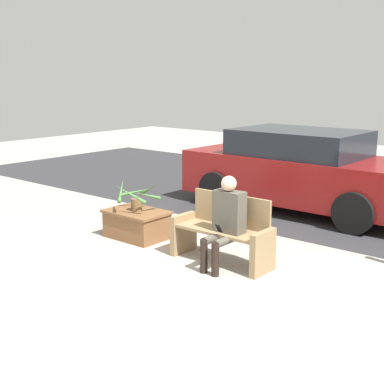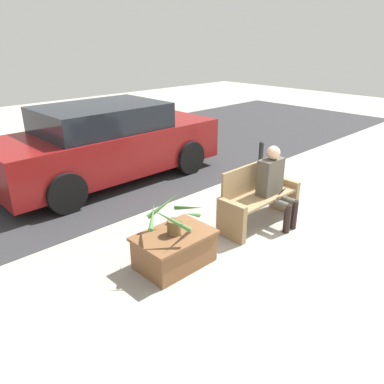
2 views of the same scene
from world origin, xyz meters
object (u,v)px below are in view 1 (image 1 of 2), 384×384
object	(u,v)px
person_seated	(226,217)
parked_car	(302,171)
bench	(223,232)
planter_box	(137,223)
potted_plant	(137,197)

from	to	relation	value
person_seated	parked_car	world-z (taller)	parked_car
bench	planter_box	xyz separation A→B (m)	(-1.73, 0.01, -0.19)
bench	planter_box	distance (m)	1.74
bench	potted_plant	size ratio (longest dim) A/B	1.91
parked_car	potted_plant	bearing A→B (deg)	-108.83
planter_box	parked_car	bearing A→B (deg)	71.13
parked_car	person_seated	bearing A→B (deg)	-77.72
person_seated	potted_plant	size ratio (longest dim) A/B	1.64
person_seated	potted_plant	distance (m)	1.90
bench	planter_box	size ratio (longest dim) A/B	1.48
potted_plant	parked_car	distance (m)	3.50
person_seated	potted_plant	world-z (taller)	person_seated
potted_plant	planter_box	bearing A→B (deg)	-125.23
potted_plant	parked_car	world-z (taller)	parked_car
person_seated	parked_car	bearing A→B (deg)	102.28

